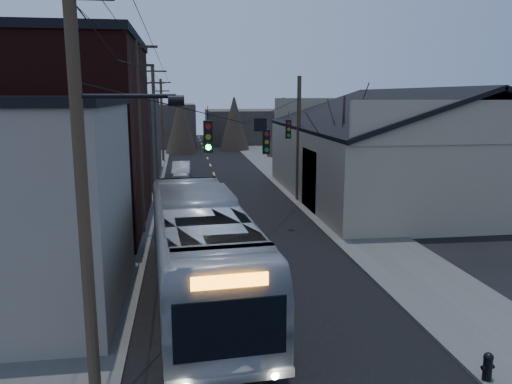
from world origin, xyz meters
TOP-DOWN VIEW (x-y plane):
  - road_surface at (0.00, 30.00)m, footprint 9.00×110.00m
  - sidewalk_left at (-6.50, 30.00)m, footprint 4.00×110.00m
  - sidewalk_right at (6.50, 30.00)m, footprint 4.00×110.00m
  - building_brick at (-10.00, 20.00)m, footprint 10.00×12.00m
  - building_left_far at (-9.50, 36.00)m, footprint 9.00×14.00m
  - warehouse at (13.00, 25.00)m, footprint 16.16×20.60m
  - building_far_left at (-6.00, 65.00)m, footprint 10.00×12.00m
  - building_far_right at (7.00, 70.00)m, footprint 12.00×14.00m
  - bare_tree at (6.50, 20.00)m, footprint 0.40×0.40m
  - utility_lines at (-3.11, 24.14)m, footprint 11.24×45.28m
  - bus at (-2.26, 9.03)m, footprint 4.00×13.40m
  - parked_car at (-3.00, 36.07)m, footprint 1.69×4.46m
  - fire_hydrant at (4.70, 2.39)m, footprint 0.35×0.25m

SIDE VIEW (x-z plane):
  - road_surface at x=0.00m, z-range 0.00..0.02m
  - sidewalk_left at x=-6.50m, z-range 0.00..0.12m
  - sidewalk_right at x=6.50m, z-range 0.00..0.12m
  - fire_hydrant at x=4.70m, z-range 0.14..0.88m
  - parked_car at x=-3.00m, z-range 0.00..1.45m
  - bus at x=-2.26m, z-range 0.00..3.68m
  - building_far_right at x=7.00m, z-range 0.00..5.00m
  - warehouse at x=13.00m, z-range -1.17..6.56m
  - building_far_left at x=-6.00m, z-range 0.00..6.00m
  - building_left_far at x=-9.50m, z-range 0.00..7.00m
  - bare_tree at x=6.50m, z-range 0.00..7.20m
  - utility_lines at x=-3.11m, z-range -0.30..10.20m
  - building_brick at x=-10.00m, z-range 0.00..10.00m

